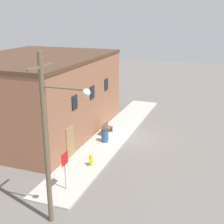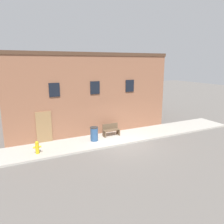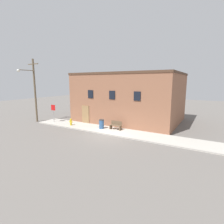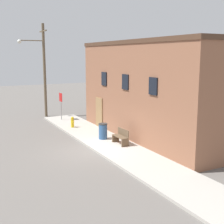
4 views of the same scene
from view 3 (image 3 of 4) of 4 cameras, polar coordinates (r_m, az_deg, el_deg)
ground_plane at (r=16.54m, az=-1.34°, el=-7.60°), size 80.00×80.00×0.00m
sidewalk at (r=17.59m, az=0.88°, el=-6.32°), size 19.72×2.59×0.12m
brick_building at (r=22.74m, az=5.94°, el=4.85°), size 12.27×9.35×6.01m
fire_hydrant at (r=20.23m, az=-13.28°, el=-3.16°), size 0.46×0.22×0.76m
stop_sign at (r=22.23m, az=-18.62°, el=0.61°), size 0.66×0.06×2.11m
bench at (r=17.96m, az=1.26°, el=-4.44°), size 1.20×0.44×0.87m
trash_bin at (r=18.33m, az=-3.45°, el=-3.92°), size 0.54×0.54×0.96m
utility_pole at (r=23.46m, az=-24.23°, el=7.14°), size 1.80×2.20×7.67m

